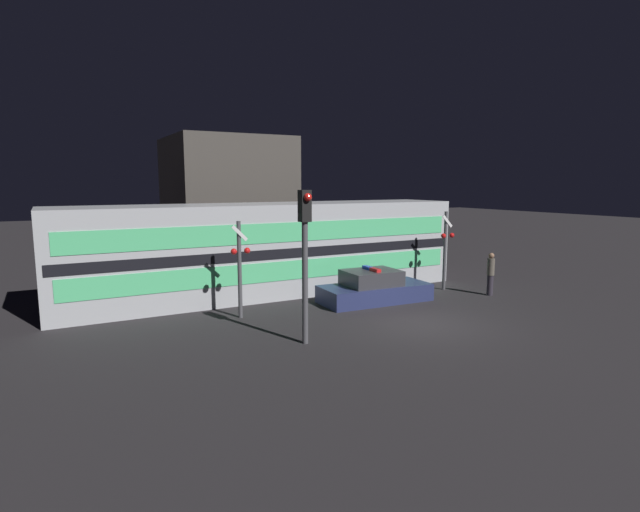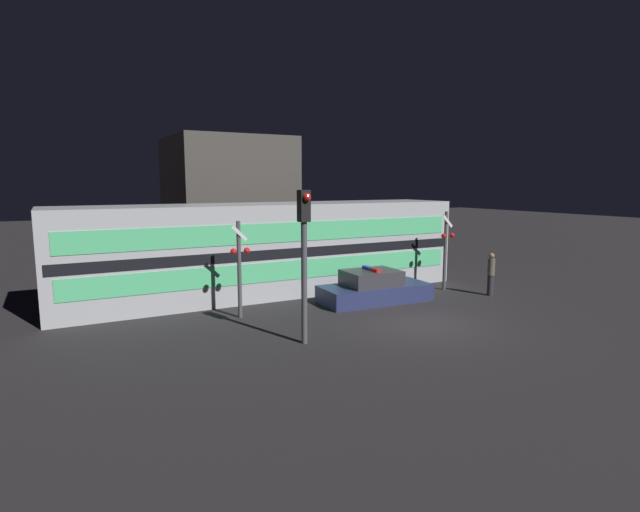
{
  "view_description": "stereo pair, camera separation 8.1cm",
  "coord_description": "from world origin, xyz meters",
  "px_view_note": "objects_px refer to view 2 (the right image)",
  "views": [
    {
      "loc": [
        -10.8,
        -12.58,
        4.67
      ],
      "look_at": [
        -1.12,
        5.12,
        1.72
      ],
      "focal_mm": 28.0,
      "sensor_mm": 36.0,
      "label": 1
    },
    {
      "loc": [
        -10.73,
        -12.62,
        4.67
      ],
      "look_at": [
        -1.12,
        5.12,
        1.72
      ],
      "focal_mm": 28.0,
      "sensor_mm": 36.0,
      "label": 2
    }
  ],
  "objects_px": {
    "police_car": "(374,289)",
    "traffic_light_corner": "(304,248)",
    "crossing_signal_near": "(446,247)",
    "train": "(269,249)",
    "pedestrian": "(491,274)"
  },
  "relations": [
    {
      "from": "police_car",
      "to": "traffic_light_corner",
      "type": "relative_size",
      "value": 1.0
    },
    {
      "from": "police_car",
      "to": "crossing_signal_near",
      "type": "bearing_deg",
      "value": 7.88
    },
    {
      "from": "train",
      "to": "pedestrian",
      "type": "xyz_separation_m",
      "value": [
        8.0,
        -4.81,
        -0.99
      ]
    },
    {
      "from": "pedestrian",
      "to": "crossing_signal_near",
      "type": "relative_size",
      "value": 0.52
    },
    {
      "from": "train",
      "to": "crossing_signal_near",
      "type": "distance_m",
      "value": 7.72
    },
    {
      "from": "police_car",
      "to": "traffic_light_corner",
      "type": "distance_m",
      "value": 6.29
    },
    {
      "from": "police_car",
      "to": "pedestrian",
      "type": "height_order",
      "value": "pedestrian"
    },
    {
      "from": "crossing_signal_near",
      "to": "traffic_light_corner",
      "type": "distance_m",
      "value": 9.61
    },
    {
      "from": "pedestrian",
      "to": "crossing_signal_near",
      "type": "bearing_deg",
      "value": 117.21
    },
    {
      "from": "police_car",
      "to": "crossing_signal_near",
      "type": "height_order",
      "value": "crossing_signal_near"
    },
    {
      "from": "crossing_signal_near",
      "to": "train",
      "type": "bearing_deg",
      "value": 156.78
    },
    {
      "from": "police_car",
      "to": "train",
      "type": "bearing_deg",
      "value": 134.61
    },
    {
      "from": "train",
      "to": "police_car",
      "type": "bearing_deg",
      "value": -48.06
    },
    {
      "from": "train",
      "to": "police_car",
      "type": "distance_m",
      "value": 4.79
    },
    {
      "from": "train",
      "to": "pedestrian",
      "type": "height_order",
      "value": "train"
    }
  ]
}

